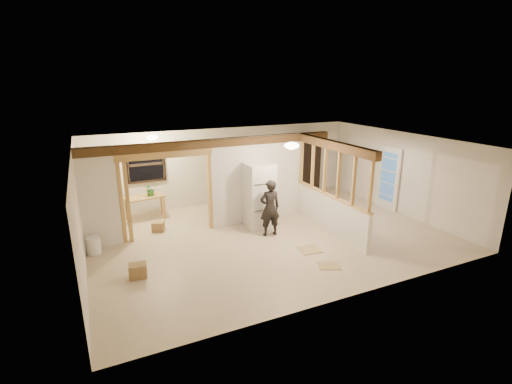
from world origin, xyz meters
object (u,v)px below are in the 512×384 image
refrigerator (259,195)px  woman (270,208)px  work_table (145,208)px  shop_vac (102,222)px  bookshelf (306,165)px

refrigerator → woman: size_ratio=1.18×
woman → work_table: bearing=-37.8°
refrigerator → work_table: refrigerator is taller
woman → work_table: 3.86m
shop_vac → bookshelf: (7.03, 0.91, 0.72)m
shop_vac → bookshelf: bearing=7.4°
refrigerator → shop_vac: refrigerator is taller
bookshelf → woman: bearing=-135.0°
woman → work_table: woman is taller
work_table → bookshelf: bearing=-4.5°
shop_vac → work_table: bearing=24.4°
refrigerator → bookshelf: 3.68m
work_table → shop_vac: 1.37m
woman → bookshelf: (2.97, 2.97, 0.27)m
bookshelf → shop_vac: bearing=-172.6°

